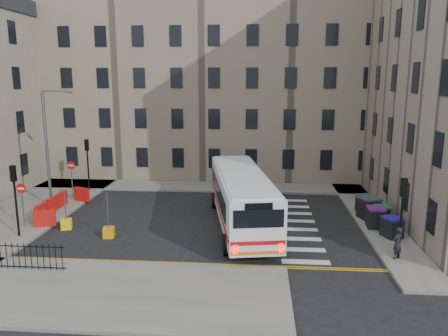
# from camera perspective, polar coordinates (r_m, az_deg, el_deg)

# --- Properties ---
(ground) EXTENTS (120.00, 120.00, 0.00)m
(ground) POSITION_cam_1_polar(r_m,az_deg,el_deg) (28.11, 1.19, -6.98)
(ground) COLOR black
(ground) RESTS_ON ground
(pavement_north) EXTENTS (36.00, 3.20, 0.15)m
(pavement_north) POSITION_cam_1_polar(r_m,az_deg,el_deg) (37.08, -7.29, -2.34)
(pavement_north) COLOR slate
(pavement_north) RESTS_ON ground
(pavement_east) EXTENTS (2.40, 26.00, 0.15)m
(pavement_east) POSITION_cam_1_polar(r_m,az_deg,el_deg) (32.71, 17.63, -4.71)
(pavement_east) COLOR slate
(pavement_east) RESTS_ON ground
(pavement_west) EXTENTS (6.00, 22.00, 0.15)m
(pavement_west) POSITION_cam_1_polar(r_m,az_deg,el_deg) (32.91, -23.92, -5.07)
(pavement_west) COLOR slate
(pavement_west) RESTS_ON ground
(pavement_sw) EXTENTS (20.00, 6.00, 0.15)m
(pavement_sw) POSITION_cam_1_polar(r_m,az_deg,el_deg) (20.69, -21.12, -14.66)
(pavement_sw) COLOR slate
(pavement_sw) RESTS_ON ground
(terrace_north) EXTENTS (38.30, 10.80, 17.20)m
(terrace_north) POSITION_cam_1_polar(r_m,az_deg,el_deg) (42.96, -7.00, 11.08)
(terrace_north) COLOR gray
(terrace_north) RESTS_ON ground
(traffic_light_east) EXTENTS (0.28, 0.22, 4.10)m
(traffic_light_east) POSITION_cam_1_polar(r_m,az_deg,el_deg) (23.05, 22.26, -4.61)
(traffic_light_east) COLOR black
(traffic_light_east) RESTS_ON pavement_east
(traffic_light_nw) EXTENTS (0.28, 0.22, 4.10)m
(traffic_light_nw) POSITION_cam_1_polar(r_m,az_deg,el_deg) (36.29, -17.41, 1.42)
(traffic_light_nw) COLOR black
(traffic_light_nw) RESTS_ON pavement_west
(traffic_light_sw) EXTENTS (0.28, 0.22, 4.10)m
(traffic_light_sw) POSITION_cam_1_polar(r_m,az_deg,el_deg) (27.06, -25.66, -2.57)
(traffic_light_sw) COLOR black
(traffic_light_sw) RESTS_ON pavement_west
(streetlamp) EXTENTS (0.50, 0.22, 8.14)m
(streetlamp) POSITION_cam_1_polar(r_m,az_deg,el_deg) (32.43, -22.15, 2.56)
(streetlamp) COLOR #595B5E
(streetlamp) RESTS_ON pavement_west
(no_entry_north) EXTENTS (0.60, 0.08, 3.00)m
(no_entry_north) POSITION_cam_1_polar(r_m,az_deg,el_deg) (34.82, -19.31, -0.45)
(no_entry_north) COLOR #595B5E
(no_entry_north) RESTS_ON pavement_west
(no_entry_south) EXTENTS (0.60, 0.08, 3.00)m
(no_entry_south) POSITION_cam_1_polar(r_m,az_deg,el_deg) (28.74, -24.90, -3.35)
(no_entry_south) COLOR #595B5E
(no_entry_south) RESTS_ON pavement_west
(roadworks_barriers) EXTENTS (1.66, 6.26, 1.00)m
(roadworks_barriers) POSITION_cam_1_polar(r_m,az_deg,el_deg) (31.36, -20.96, -4.54)
(roadworks_barriers) COLOR red
(roadworks_barriers) RESTS_ON pavement_west
(bus) EXTENTS (4.86, 12.46, 3.31)m
(bus) POSITION_cam_1_polar(r_m,az_deg,el_deg) (26.66, 2.29, -3.73)
(bus) COLOR white
(bus) RESTS_ON ground
(wheelie_bin_a) EXTENTS (1.27, 1.34, 1.17)m
(wheelie_bin_a) POSITION_cam_1_polar(r_m,az_deg,el_deg) (26.60, 21.09, -7.20)
(wheelie_bin_a) COLOR black
(wheelie_bin_a) RESTS_ON pavement_east
(wheelie_bin_b) EXTENTS (1.05, 1.19, 1.25)m
(wheelie_bin_b) POSITION_cam_1_polar(r_m,az_deg,el_deg) (27.90, 19.17, -6.10)
(wheelie_bin_b) COLOR black
(wheelie_bin_b) RESTS_ON pavement_east
(wheelie_bin_c) EXTENTS (0.94, 1.07, 1.16)m
(wheelie_bin_c) POSITION_cam_1_polar(r_m,az_deg,el_deg) (28.79, 19.77, -5.70)
(wheelie_bin_c) COLOR black
(wheelie_bin_c) RESTS_ON pavement_east
(wheelie_bin_d) EXTENTS (1.45, 1.56, 1.40)m
(wheelie_bin_d) POSITION_cam_1_polar(r_m,az_deg,el_deg) (29.47, 18.38, -4.95)
(wheelie_bin_d) COLOR black
(wheelie_bin_d) RESTS_ON pavement_east
(wheelie_bin_e) EXTENTS (1.22, 1.30, 1.16)m
(wheelie_bin_e) POSITION_cam_1_polar(r_m,az_deg,el_deg) (30.83, 17.93, -4.43)
(wheelie_bin_e) COLOR black
(wheelie_bin_e) RESTS_ON pavement_east
(pedestrian) EXTENTS (0.71, 0.67, 1.63)m
(pedestrian) POSITION_cam_1_polar(r_m,az_deg,el_deg) (23.55, 21.70, -9.10)
(pedestrian) COLOR black
(pedestrian) RESTS_ON pavement_east
(bollard_yellow) EXTENTS (0.75, 0.75, 0.60)m
(bollard_yellow) POSITION_cam_1_polar(r_m,az_deg,el_deg) (28.34, -19.88, -6.90)
(bollard_yellow) COLOR yellow
(bollard_yellow) RESTS_ON ground
(bollard_chevron) EXTENTS (0.69, 0.69, 0.60)m
(bollard_chevron) POSITION_cam_1_polar(r_m,az_deg,el_deg) (26.16, -14.81, -8.13)
(bollard_chevron) COLOR orange
(bollard_chevron) RESTS_ON ground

